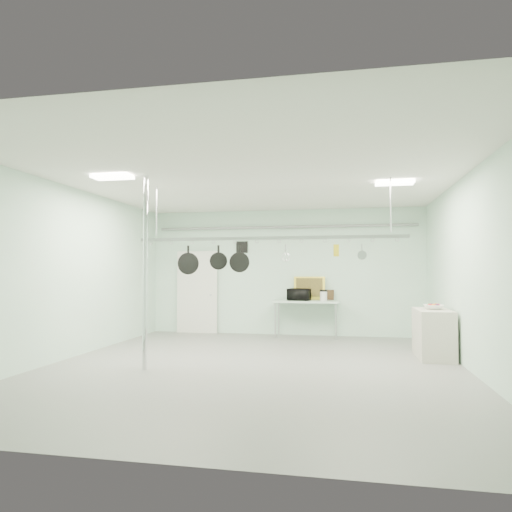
% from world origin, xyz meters
% --- Properties ---
extents(floor, '(8.00, 8.00, 0.00)m').
position_xyz_m(floor, '(0.00, 0.00, 0.00)').
color(floor, gray).
rests_on(floor, ground).
extents(ceiling, '(7.00, 8.00, 0.02)m').
position_xyz_m(ceiling, '(0.00, 0.00, 3.19)').
color(ceiling, silver).
rests_on(ceiling, back_wall).
extents(back_wall, '(7.00, 0.02, 3.20)m').
position_xyz_m(back_wall, '(0.00, 3.99, 1.60)').
color(back_wall, silver).
rests_on(back_wall, floor).
extents(right_wall, '(0.02, 8.00, 3.20)m').
position_xyz_m(right_wall, '(3.49, 0.00, 1.60)').
color(right_wall, silver).
rests_on(right_wall, floor).
extents(door, '(1.10, 0.10, 2.20)m').
position_xyz_m(door, '(-2.30, 3.94, 1.05)').
color(door, silver).
rests_on(door, floor).
extents(wall_vent, '(0.30, 0.04, 0.30)m').
position_xyz_m(wall_vent, '(-1.10, 3.97, 2.25)').
color(wall_vent, black).
rests_on(wall_vent, back_wall).
extents(conduit_pipe, '(6.60, 0.07, 0.07)m').
position_xyz_m(conduit_pipe, '(0.00, 3.90, 2.75)').
color(conduit_pipe, gray).
rests_on(conduit_pipe, back_wall).
extents(chrome_pole, '(0.08, 0.08, 3.20)m').
position_xyz_m(chrome_pole, '(-1.70, -0.60, 1.60)').
color(chrome_pole, silver).
rests_on(chrome_pole, floor).
extents(prep_table, '(1.60, 0.70, 0.91)m').
position_xyz_m(prep_table, '(0.60, 3.60, 0.83)').
color(prep_table, silver).
rests_on(prep_table, floor).
extents(side_cabinet, '(0.60, 1.20, 0.90)m').
position_xyz_m(side_cabinet, '(3.15, 1.40, 0.45)').
color(side_cabinet, beige).
rests_on(side_cabinet, floor).
extents(pot_rack, '(4.80, 0.06, 1.00)m').
position_xyz_m(pot_rack, '(0.20, 0.30, 2.23)').
color(pot_rack, '#B7B7BC').
rests_on(pot_rack, ceiling).
extents(light_panel_left, '(0.65, 0.30, 0.05)m').
position_xyz_m(light_panel_left, '(-2.20, -0.80, 3.16)').
color(light_panel_left, white).
rests_on(light_panel_left, ceiling).
extents(light_panel_right, '(0.65, 0.30, 0.05)m').
position_xyz_m(light_panel_right, '(2.40, 0.60, 3.16)').
color(light_panel_right, white).
rests_on(light_panel_right, ceiling).
extents(microwave, '(0.58, 0.45, 0.29)m').
position_xyz_m(microwave, '(0.44, 3.50, 1.05)').
color(microwave, black).
rests_on(microwave, prep_table).
extents(coffee_canister, '(0.22, 0.22, 0.23)m').
position_xyz_m(coffee_canister, '(1.03, 3.43, 1.02)').
color(coffee_canister, silver).
rests_on(coffee_canister, prep_table).
extents(painting_large, '(0.78, 0.14, 0.58)m').
position_xyz_m(painting_large, '(0.66, 3.90, 1.20)').
color(painting_large, gold).
rests_on(painting_large, prep_table).
extents(painting_small, '(0.31, 0.10, 0.25)m').
position_xyz_m(painting_small, '(1.12, 3.90, 1.03)').
color(painting_small, '#382513').
rests_on(painting_small, prep_table).
extents(fruit_bowl, '(0.37, 0.37, 0.09)m').
position_xyz_m(fruit_bowl, '(3.16, 1.41, 0.94)').
color(fruit_bowl, white).
rests_on(fruit_bowl, side_cabinet).
extents(skillet_left, '(0.40, 0.07, 0.53)m').
position_xyz_m(skillet_left, '(-1.28, 0.30, 1.82)').
color(skillet_left, black).
rests_on(skillet_left, pot_rack).
extents(skillet_mid, '(0.32, 0.13, 0.44)m').
position_xyz_m(skillet_mid, '(-0.70, 0.30, 1.87)').
color(skillet_mid, black).
rests_on(skillet_mid, pot_rack).
extents(skillet_right, '(0.35, 0.20, 0.49)m').
position_xyz_m(skillet_right, '(-0.31, 0.30, 1.84)').
color(skillet_right, black).
rests_on(skillet_right, pot_rack).
extents(whisk, '(0.19, 0.19, 0.29)m').
position_xyz_m(whisk, '(0.52, 0.30, 1.94)').
color(whisk, '#B3B3B8').
rests_on(whisk, pot_rack).
extents(grater, '(0.09, 0.03, 0.23)m').
position_xyz_m(grater, '(1.39, 0.30, 1.97)').
color(grater, yellow).
rests_on(grater, pot_rack).
extents(saucepan, '(0.16, 0.09, 0.27)m').
position_xyz_m(saucepan, '(1.82, 0.30, 1.95)').
color(saucepan, silver).
rests_on(saucepan, pot_rack).
extents(fruit_cluster, '(0.24, 0.24, 0.09)m').
position_xyz_m(fruit_cluster, '(3.16, 1.41, 0.98)').
color(fruit_cluster, '#B21025').
rests_on(fruit_cluster, fruit_bowl).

